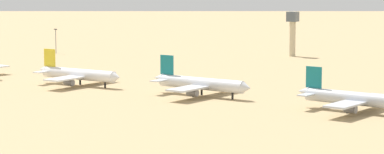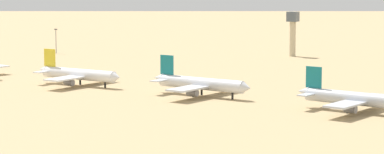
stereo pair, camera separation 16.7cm
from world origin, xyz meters
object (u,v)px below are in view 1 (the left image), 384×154
(parked_jet_teal_4, at_px, (200,84))
(parked_jet_teal_5, at_px, (355,99))
(light_pole_west, at_px, (56,39))
(parked_jet_yellow_3, at_px, (78,74))
(control_tower, at_px, (293,29))

(parked_jet_teal_4, distance_m, parked_jet_teal_5, 57.17)
(light_pole_west, bearing_deg, parked_jet_teal_4, -33.92)
(parked_jet_yellow_3, height_order, light_pole_west, light_pole_west)
(parked_jet_yellow_3, xyz_separation_m, parked_jet_teal_5, (110.20, -6.13, -0.07))
(parked_jet_yellow_3, height_order, parked_jet_teal_5, parked_jet_yellow_3)
(parked_jet_teal_4, xyz_separation_m, light_pole_west, (-147.17, 98.98, 3.41))
(parked_jet_teal_4, height_order, parked_jet_teal_5, parked_jet_teal_4)
(control_tower, bearing_deg, parked_jet_teal_4, -78.19)
(parked_jet_teal_5, height_order, control_tower, control_tower)
(light_pole_west, bearing_deg, control_tower, 23.15)
(parked_jet_teal_5, xyz_separation_m, control_tower, (-87.97, 154.34, 9.66))
(parked_jet_teal_5, relative_size, light_pole_west, 2.97)
(parked_jet_teal_4, height_order, control_tower, control_tower)
(parked_jet_teal_4, bearing_deg, parked_jet_yellow_3, -175.26)
(parked_jet_yellow_3, bearing_deg, parked_jet_teal_4, 2.03)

